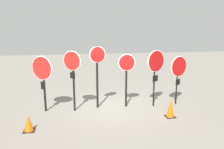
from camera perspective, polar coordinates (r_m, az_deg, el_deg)
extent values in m
plane|color=gray|center=(9.10, 0.73, -8.86)|extent=(40.00, 40.00, 0.00)
cylinder|color=black|center=(8.94, -17.27, -2.95)|extent=(0.08, 0.08, 2.04)
cylinder|color=white|center=(8.73, -17.84, 1.61)|extent=(0.80, 0.53, 0.93)
cylinder|color=red|center=(8.72, -17.92, 1.59)|extent=(0.75, 0.49, 0.87)
cube|color=black|center=(8.88, -17.56, -2.78)|extent=(0.18, 0.13, 0.29)
cylinder|color=black|center=(8.68, -9.97, -1.95)|extent=(0.08, 0.08, 2.35)
cylinder|color=white|center=(8.47, -10.41, 3.56)|extent=(0.66, 0.44, 0.77)
cylinder|color=red|center=(8.45, -10.47, 3.54)|extent=(0.61, 0.40, 0.71)
cube|color=black|center=(8.57, -10.27, -0.23)|extent=(0.19, 0.13, 0.24)
cylinder|color=black|center=(8.88, -3.88, -0.78)|extent=(0.09, 0.09, 2.56)
cylinder|color=white|center=(8.65, -3.83, 5.21)|extent=(0.65, 0.17, 0.66)
cylinder|color=red|center=(8.64, -3.79, 5.19)|extent=(0.60, 0.15, 0.60)
cylinder|color=black|center=(9.05, 3.73, -1.90)|extent=(0.08, 0.08, 2.14)
cylinder|color=white|center=(8.83, 3.87, 3.14)|extent=(0.69, 0.08, 0.69)
cylinder|color=red|center=(8.82, 3.89, 3.13)|extent=(0.63, 0.07, 0.63)
cylinder|color=black|center=(9.23, 10.95, -1.59)|extent=(0.06, 0.06, 2.22)
cylinder|color=white|center=(9.04, 11.41, 3.44)|extent=(0.82, 0.41, 0.90)
cylinder|color=#AD0F0F|center=(9.03, 11.49, 3.43)|extent=(0.77, 0.38, 0.84)
cube|color=black|center=(9.17, 11.23, -1.01)|extent=(0.26, 0.14, 0.25)
cylinder|color=black|center=(9.72, 16.62, -1.52)|extent=(0.06, 0.06, 2.11)
cylinder|color=white|center=(9.57, 17.06, 2.04)|extent=(0.83, 0.32, 0.87)
cylinder|color=#AD0F0F|center=(9.56, 17.14, 2.02)|extent=(0.77, 0.30, 0.81)
cube|color=black|center=(9.70, 16.82, -1.88)|extent=(0.22, 0.10, 0.25)
cube|color=black|center=(8.57, 14.92, -10.57)|extent=(0.35, 0.35, 0.02)
cone|color=#E05B0C|center=(8.44, 15.05, -8.37)|extent=(0.29, 0.29, 0.68)
cube|color=black|center=(7.72, -20.82, -13.54)|extent=(0.35, 0.35, 0.02)
cone|color=#E05B0C|center=(7.61, -20.97, -11.70)|extent=(0.29, 0.29, 0.52)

